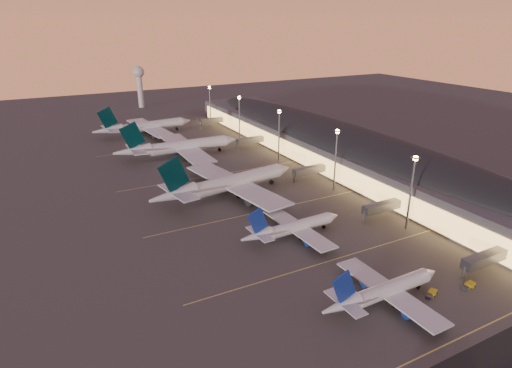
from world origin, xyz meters
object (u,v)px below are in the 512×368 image
object	(u,v)px
airliner_narrow_north	(292,228)
airliner_wide_mid	(179,147)
radar_tower	(139,80)
airliner_narrow_south	(383,291)
airliner_wide_far	(144,127)
airliner_wide_near	(227,184)
baggage_tug_b	(469,286)
baggage_tug_a	(431,294)

from	to	relation	value
airliner_narrow_north	airliner_wide_mid	world-z (taller)	airliner_wide_mid
radar_tower	airliner_wide_mid	bearing A→B (deg)	-96.40
airliner_narrow_south	airliner_wide_far	world-z (taller)	airliner_wide_far
airliner_narrow_south	airliner_wide_near	world-z (taller)	airliner_wide_near
baggage_tug_b	airliner_wide_far	bearing A→B (deg)	92.95
baggage_tug_b	radar_tower	bearing A→B (deg)	85.92
radar_tower	baggage_tug_a	size ratio (longest dim) A/B	7.26
airliner_narrow_south	airliner_wide_near	bearing A→B (deg)	92.86
airliner_wide_mid	baggage_tug_b	world-z (taller)	airliner_wide_mid
airliner_wide_far	airliner_wide_near	bearing A→B (deg)	-94.27
airliner_wide_near	airliner_narrow_north	bearing A→B (deg)	-93.28
airliner_wide_mid	airliner_wide_far	distance (m)	54.15
airliner_narrow_north	radar_tower	xyz separation A→B (m)	(11.77, 247.37, 18.41)
baggage_tug_a	baggage_tug_b	xyz separation A→B (m)	(11.73, -2.04, -0.01)
baggage_tug_a	baggage_tug_b	world-z (taller)	baggage_tug_a
airliner_wide_near	airliner_wide_far	size ratio (longest dim) A/B	1.06
baggage_tug_a	baggage_tug_b	size ratio (longest dim) A/B	1.05
airliner_wide_mid	baggage_tug_a	xyz separation A→B (m)	(19.18, -145.44, -4.80)
airliner_wide_near	baggage_tug_b	xyz separation A→B (m)	(30.62, -87.42, -4.85)
airliner_wide_mid	baggage_tug_a	distance (m)	146.78
airliner_narrow_north	baggage_tug_a	xyz separation A→B (m)	(14.62, -43.61, -2.89)
airliner_wide_far	baggage_tug_b	bearing A→B (deg)	-86.63
radar_tower	baggage_tug_b	bearing A→B (deg)	-87.15
airliner_wide_near	baggage_tug_b	distance (m)	92.76
airliner_narrow_north	baggage_tug_b	world-z (taller)	airliner_narrow_north
airliner_wide_mid	airliner_wide_far	world-z (taller)	airliner_wide_mid
airliner_wide_mid	radar_tower	world-z (taller)	radar_tower
airliner_narrow_north	radar_tower	bearing A→B (deg)	85.14
airliner_narrow_north	baggage_tug_a	distance (m)	46.09
airliner_wide_far	radar_tower	bearing A→B (deg)	70.87
airliner_wide_near	airliner_wide_mid	xyz separation A→B (m)	(-0.29, 60.07, -0.04)
airliner_wide_near	airliner_wide_mid	world-z (taller)	airliner_wide_near
airliner_wide_near	baggage_tug_a	xyz separation A→B (m)	(18.90, -85.38, -4.84)
airliner_narrow_north	airliner_wide_near	size ratio (longest dim) A/B	0.57
airliner_narrow_north	radar_tower	distance (m)	248.33
airliner_narrow_south	airliner_wide_far	bearing A→B (deg)	91.93
airliner_wide_near	radar_tower	xyz separation A→B (m)	(16.04, 205.60, 16.46)
airliner_narrow_south	radar_tower	bearing A→B (deg)	86.92
airliner_wide_far	baggage_tug_b	world-z (taller)	airliner_wide_far
airliner_wide_near	airliner_wide_far	bearing A→B (deg)	83.11
radar_tower	airliner_wide_near	bearing A→B (deg)	-94.46
airliner_wide_far	baggage_tug_a	size ratio (longest dim) A/B	13.82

